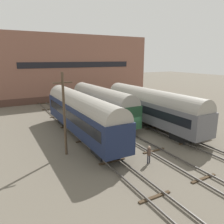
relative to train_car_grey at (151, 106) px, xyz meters
name	(u,v)px	position (x,y,z in m)	size (l,w,h in m)	color
ground_plane	(137,142)	(-4.85, -3.80, -2.94)	(200.00, 200.00, 0.00)	#60594C
track_left	(98,149)	(-9.70, -3.80, -2.80)	(2.60, 60.00, 0.26)	#4C4742
track_middle	(137,140)	(-4.85, -3.80, -2.80)	(2.60, 60.00, 0.26)	#4C4742
track_right	(169,133)	(0.00, -3.80, -2.80)	(2.60, 60.00, 0.26)	#4C4742
train_car_grey	(151,106)	(0.00, 0.00, 0.00)	(3.11, 18.15, 5.20)	black
train_car_navy	(81,112)	(-9.70, 0.83, 0.08)	(2.94, 18.35, 5.29)	black
train_car_green	(101,103)	(-4.85, 5.22, -0.02)	(2.97, 15.84, 5.15)	black
station_platform	(170,120)	(2.53, -1.26, -2.01)	(2.42, 11.95, 1.02)	#8C704C
bench	(161,113)	(2.31, 0.42, -1.44)	(1.40, 0.40, 0.91)	brown
person_worker	(149,153)	(-6.98, -8.64, -1.93)	(0.32, 0.32, 1.69)	#282833
utility_pole	(64,113)	(-12.84, -3.19, 1.21)	(1.80, 0.24, 7.98)	#473828
warehouse_building	(69,67)	(-1.55, 29.88, 4.16)	(35.37, 13.35, 14.22)	#4F342A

